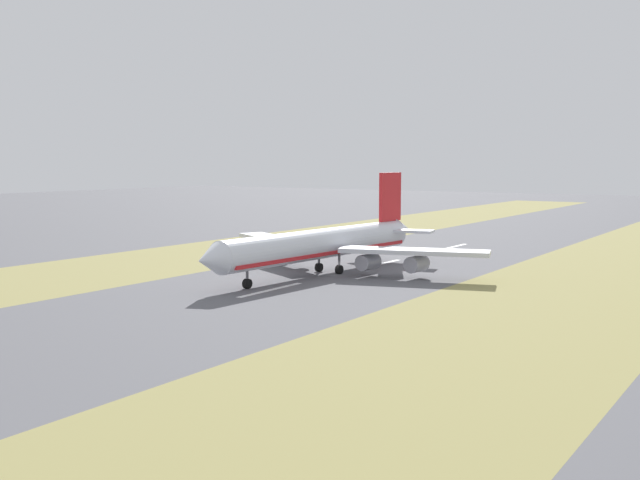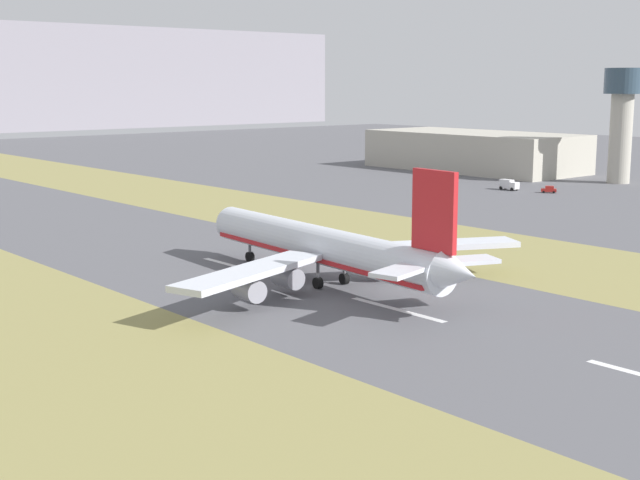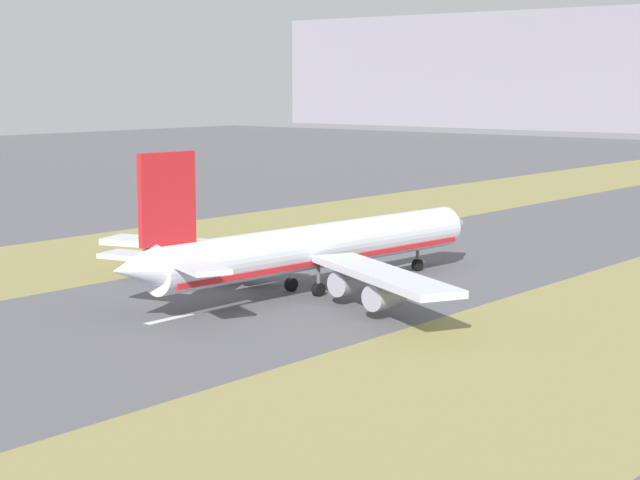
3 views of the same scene
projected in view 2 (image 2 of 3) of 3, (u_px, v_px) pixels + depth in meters
ground_plane at (316, 288)px, 139.20m from camera, size 800.00×800.00×0.00m
grass_median_west at (40, 342)px, 110.38m from camera, size 40.00×600.00×0.01m
grass_median_east at (498, 253)px, 168.02m from camera, size 40.00×600.00×0.01m
centreline_dash_mid at (397, 309)px, 125.97m from camera, size 1.20×18.00×0.01m
centreline_dash_far at (234, 266)px, 155.89m from camera, size 1.20×18.00×0.01m
airplane_main_jet at (327, 248)px, 140.12m from camera, size 63.95×67.22×20.20m
terminal_building at (474, 151)px, 326.09m from camera, size 36.00×78.49×13.83m
control_tower at (622, 113)px, 280.80m from camera, size 12.00×12.00×36.19m
service_truck at (509, 184)px, 265.90m from camera, size 2.72×6.07×3.10m
apron_car at (549, 189)px, 259.10m from camera, size 3.96×4.65×2.03m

